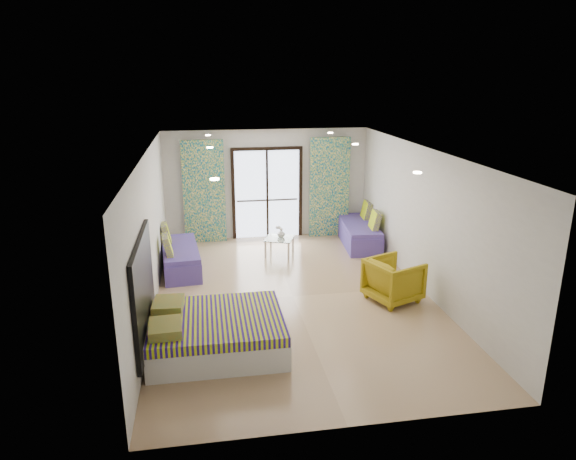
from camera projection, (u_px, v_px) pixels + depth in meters
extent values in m
cube|color=black|center=(267.00, 149.00, 12.42)|extent=(1.76, 0.08, 0.08)
cube|color=black|center=(233.00, 196.00, 12.62)|extent=(0.08, 0.08, 2.20)
cube|color=black|center=(300.00, 193.00, 12.89)|extent=(0.08, 0.08, 2.20)
cube|color=black|center=(267.00, 194.00, 12.75)|extent=(0.05, 0.06, 2.20)
cube|color=#595451|center=(267.00, 200.00, 12.82)|extent=(1.52, 0.03, 0.04)
cube|color=silver|center=(204.00, 192.00, 12.34)|extent=(1.00, 0.10, 2.50)
cube|color=silver|center=(329.00, 188.00, 12.82)|extent=(1.00, 0.10, 2.50)
cylinder|color=#FFE0B2|center=(215.00, 179.00, 6.69)|extent=(0.12, 0.12, 0.02)
cylinder|color=#FFE0B2|center=(417.00, 173.00, 7.13)|extent=(0.12, 0.12, 0.02)
cylinder|color=#FFE0B2|center=(210.00, 147.00, 9.52)|extent=(0.12, 0.12, 0.02)
cylinder|color=#FFE0B2|center=(355.00, 144.00, 9.96)|extent=(0.12, 0.12, 0.02)
cylinder|color=#FFE0B2|center=(208.00, 135.00, 11.40)|extent=(0.12, 0.12, 0.02)
cylinder|color=#FFE0B2|center=(330.00, 133.00, 11.84)|extent=(0.12, 0.12, 0.02)
cube|color=black|center=(143.00, 290.00, 7.28)|extent=(0.06, 2.10, 1.50)
cube|color=silver|center=(151.00, 260.00, 8.45)|extent=(0.02, 0.10, 0.10)
cube|color=silver|center=(218.00, 338.00, 7.68)|extent=(1.98, 1.58, 0.40)
cube|color=navy|center=(217.00, 321.00, 7.60)|extent=(1.96, 1.62, 0.15)
cube|color=#1C8155|center=(165.00, 328.00, 7.10)|extent=(0.47, 0.57, 0.14)
cube|color=#1C8155|center=(168.00, 305.00, 7.81)|extent=(0.48, 0.57, 0.14)
cube|color=#503F98|center=(181.00, 260.00, 10.82)|extent=(0.89, 1.92, 0.41)
cube|color=#503F98|center=(180.00, 249.00, 10.74)|extent=(0.87, 1.88, 0.10)
cube|color=navy|center=(167.00, 246.00, 10.21)|extent=(0.25, 0.48, 0.43)
cube|color=navy|center=(166.00, 233.00, 11.01)|extent=(0.25, 0.48, 0.43)
cube|color=#503F98|center=(359.00, 236.00, 12.43)|extent=(0.93, 2.00, 0.43)
cube|color=#503F98|center=(359.00, 225.00, 12.35)|extent=(0.91, 1.96, 0.11)
cube|color=navy|center=(375.00, 220.00, 11.86)|extent=(0.26, 0.50, 0.45)
cube|color=navy|center=(366.00, 210.00, 12.72)|extent=(0.26, 0.50, 0.45)
cylinder|color=silver|center=(265.00, 249.00, 11.52)|extent=(0.06, 0.06, 0.39)
cylinder|color=silver|center=(288.00, 251.00, 11.42)|extent=(0.06, 0.06, 0.39)
cylinder|color=silver|center=(271.00, 242.00, 12.02)|extent=(0.06, 0.06, 0.39)
cylinder|color=silver|center=(293.00, 244.00, 11.92)|extent=(0.06, 0.06, 0.39)
cube|color=#8CA59E|center=(279.00, 238.00, 11.66)|extent=(0.78, 0.78, 0.02)
sphere|color=white|center=(281.00, 229.00, 11.59)|extent=(0.07, 0.07, 0.07)
sphere|color=white|center=(280.00, 228.00, 11.64)|extent=(0.07, 0.07, 0.07)
sphere|color=white|center=(277.00, 228.00, 11.60)|extent=(0.07, 0.07, 0.07)
sphere|color=white|center=(279.00, 227.00, 11.54)|extent=(0.07, 0.07, 0.07)
imported|color=white|center=(281.00, 233.00, 11.70)|extent=(0.21, 0.22, 0.18)
imported|color=#AA9015|center=(394.00, 278.00, 9.30)|extent=(1.05, 1.08, 0.87)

